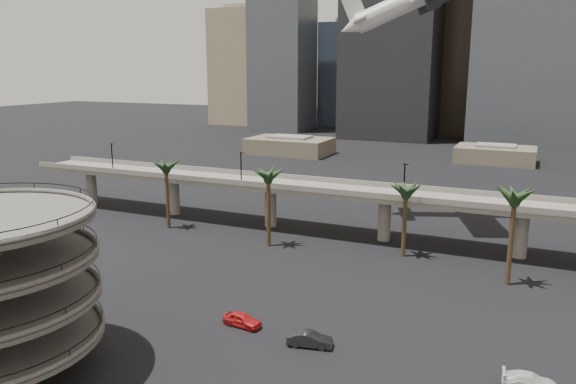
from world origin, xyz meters
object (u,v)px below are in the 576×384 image
at_px(car_a, 242,320).
at_px(car_c, 530,381).
at_px(car_b, 310,339).
at_px(overpass, 325,194).

bearing_deg(car_a, car_c, -84.51).
bearing_deg(car_b, car_a, 69.69).
bearing_deg(overpass, car_b, -71.61).
bearing_deg(overpass, car_c, -48.20).
relative_size(overpass, car_a, 27.38).
relative_size(car_b, car_c, 1.00).
bearing_deg(car_a, overpass, 12.47).
bearing_deg(car_b, overpass, 6.15).
distance_m(overpass, car_c, 53.70).
distance_m(car_b, car_c, 21.99).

